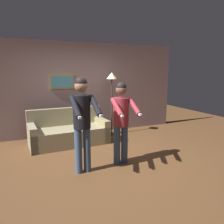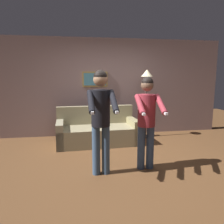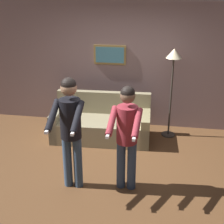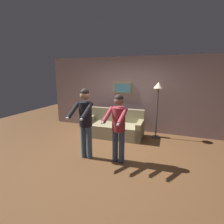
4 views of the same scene
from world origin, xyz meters
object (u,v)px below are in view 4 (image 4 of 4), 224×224
object	(u,v)px
person_standing_left	(85,117)
person_standing_right	(118,123)
couch	(114,128)
torchiere_lamp	(158,93)

from	to	relation	value
person_standing_left	person_standing_right	xyz separation A→B (m)	(0.79, 0.09, -0.08)
couch	person_standing_right	distance (m)	1.87
couch	person_standing_right	bearing A→B (deg)	-66.47
person_standing_right	torchiere_lamp	bearing A→B (deg)	72.24
torchiere_lamp	person_standing_right	world-z (taller)	torchiere_lamp
torchiere_lamp	person_standing_left	xyz separation A→B (m)	(-1.42, -2.04, -0.40)
couch	torchiere_lamp	xyz separation A→B (m)	(1.32, 0.34, 1.16)
couch	torchiere_lamp	bearing A→B (deg)	14.64
person_standing_left	person_standing_right	size ratio (longest dim) A/B	1.07
torchiere_lamp	person_standing_right	distance (m)	2.10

